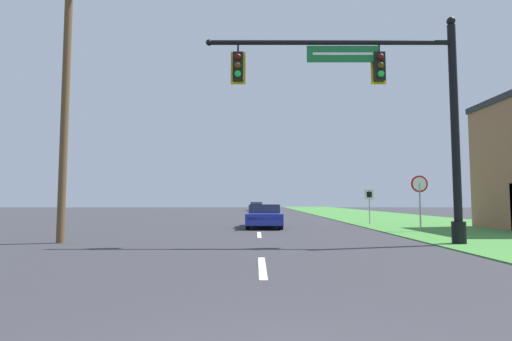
{
  "coord_description": "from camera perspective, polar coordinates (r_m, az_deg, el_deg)",
  "views": [
    {
      "loc": [
        -0.13,
        -2.58,
        1.42
      ],
      "look_at": [
        0.0,
        31.31,
        3.97
      ],
      "focal_mm": 28.0,
      "sensor_mm": 36.0,
      "label": 1
    }
  ],
  "objects": [
    {
      "name": "car_ahead",
      "position": [
        21.26,
        0.98,
        -6.49
      ],
      "size": [
        1.93,
        4.64,
        1.19
      ],
      "color": "black",
      "rests_on": "ground"
    },
    {
      "name": "stop_sign",
      "position": [
        19.46,
        22.11,
        -2.67
      ],
      "size": [
        0.76,
        0.07,
        2.5
      ],
      "color": "gray",
      "rests_on": "grass_verge_right"
    },
    {
      "name": "utility_pole_near",
      "position": [
        15.4,
        -25.78,
        10.0
      ],
      "size": [
        1.8,
        0.26,
        9.9
      ],
      "color": "brown",
      "rests_on": "ground"
    },
    {
      "name": "signal_mast",
      "position": [
        14.05,
        18.73,
        8.79
      ],
      "size": [
        8.43,
        0.47,
        7.51
      ],
      "color": "black",
      "rests_on": "grass_verge_right"
    },
    {
      "name": "route_sign_post",
      "position": [
        24.76,
        15.65,
        -3.89
      ],
      "size": [
        0.55,
        0.06,
        2.03
      ],
      "color": "gray",
      "rests_on": "grass_verge_right"
    },
    {
      "name": "far_car",
      "position": [
        55.83,
        -0.18,
        -5.13
      ],
      "size": [
        1.82,
        4.36,
        1.19
      ],
      "color": "black",
      "rests_on": "ground"
    },
    {
      "name": "grass_verge_right",
      "position": [
        34.3,
        17.95,
        -6.43
      ],
      "size": [
        10.0,
        110.0,
        0.04
      ],
      "color": "#428438",
      "rests_on": "ground"
    },
    {
      "name": "road_center_line",
      "position": [
        24.62,
        0.09,
        -7.59
      ],
      "size": [
        0.16,
        34.8,
        0.01
      ],
      "color": "silver",
      "rests_on": "ground"
    }
  ]
}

